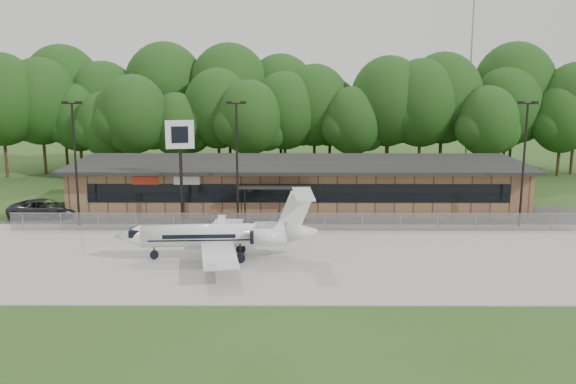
{
  "coord_description": "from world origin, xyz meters",
  "views": [
    {
      "loc": [
        -0.71,
        -34.38,
        13.21
      ],
      "look_at": [
        -0.89,
        12.0,
        3.82
      ],
      "focal_mm": 40.0,
      "sensor_mm": 36.0,
      "label": 1
    }
  ],
  "objects_px": {
    "business_jet": "(222,236)",
    "suv": "(44,209)",
    "terminal": "(298,184)",
    "pole_sign": "(180,146)"
  },
  "relations": [
    {
      "from": "suv",
      "to": "pole_sign",
      "type": "height_order",
      "value": "pole_sign"
    },
    {
      "from": "terminal",
      "to": "suv",
      "type": "distance_m",
      "value": 22.48
    },
    {
      "from": "terminal",
      "to": "pole_sign",
      "type": "xyz_separation_m",
      "value": [
        -9.58,
        -7.14,
        4.47
      ]
    },
    {
      "from": "terminal",
      "to": "business_jet",
      "type": "distance_m",
      "value": 17.22
    },
    {
      "from": "terminal",
      "to": "pole_sign",
      "type": "relative_size",
      "value": 4.72
    },
    {
      "from": "terminal",
      "to": "pole_sign",
      "type": "bearing_deg",
      "value": -143.29
    },
    {
      "from": "terminal",
      "to": "pole_sign",
      "type": "height_order",
      "value": "pole_sign"
    },
    {
      "from": "business_jet",
      "to": "suv",
      "type": "bearing_deg",
      "value": 141.24
    },
    {
      "from": "business_jet",
      "to": "terminal",
      "type": "bearing_deg",
      "value": 68.67
    },
    {
      "from": "pole_sign",
      "to": "business_jet",
      "type": "bearing_deg",
      "value": -75.02
    }
  ]
}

